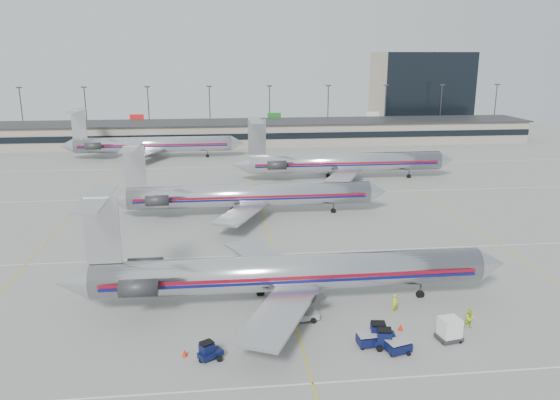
{
  "coord_description": "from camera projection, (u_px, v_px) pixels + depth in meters",
  "views": [
    {
      "loc": [
        -6.57,
        -54.11,
        24.38
      ],
      "look_at": [
        1.73,
        19.51,
        4.5
      ],
      "focal_mm": 35.0,
      "sensor_mm": 36.0,
      "label": 1
    }
  ],
  "objects": [
    {
      "name": "jet_back_row",
      "position": [
        150.0,
        144.0,
        130.61
      ],
      "size": [
        43.51,
        26.76,
        11.9
      ],
      "color": "silver",
      "rests_on": "ground"
    },
    {
      "name": "terminal",
      "position": [
        242.0,
        133.0,
        152.18
      ],
      "size": [
        162.0,
        17.0,
        6.25
      ],
      "color": "gray",
      "rests_on": "ground"
    },
    {
      "name": "cone_right",
      "position": [
        400.0,
        327.0,
        49.64
      ],
      "size": [
        0.55,
        0.55,
        0.65
      ],
      "primitive_type": "cone",
      "rotation": [
        0.0,
        0.0,
        -0.19
      ],
      "color": "red",
      "rests_on": "ground"
    },
    {
      "name": "tug_center",
      "position": [
        380.0,
        333.0,
        47.43
      ],
      "size": [
        2.47,
        1.47,
        1.9
      ],
      "rotation": [
        0.0,
        0.0,
        -0.14
      ],
      "color": "#090F33",
      "rests_on": "ground"
    },
    {
      "name": "jet_second_row",
      "position": [
        245.0,
        195.0,
        84.09
      ],
      "size": [
        43.58,
        25.66,
        11.41
      ],
      "color": "silver",
      "rests_on": "ground"
    },
    {
      "name": "ramp_worker_near",
      "position": [
        395.0,
        304.0,
        52.84
      ],
      "size": [
        0.85,
        0.75,
        1.95
      ],
      "primitive_type": "imported",
      "rotation": [
        0.0,
        0.0,
        0.5
      ],
      "color": "#B4CB13",
      "rests_on": "ground"
    },
    {
      "name": "light_mast_row",
      "position": [
        240.0,
        108.0,
        164.23
      ],
      "size": [
        163.6,
        0.4,
        15.28
      ],
      "color": "#38383D",
      "rests_on": "ground"
    },
    {
      "name": "jet_foreground",
      "position": [
        281.0,
        273.0,
        54.01
      ],
      "size": [
        45.13,
        26.58,
        11.81
      ],
      "color": "silver",
      "rests_on": "ground"
    },
    {
      "name": "distant_building",
      "position": [
        420.0,
        90.0,
        185.29
      ],
      "size": [
        30.0,
        20.0,
        25.0
      ],
      "primitive_type": "cube",
      "color": "tan",
      "rests_on": "ground"
    },
    {
      "name": "jet_third_row",
      "position": [
        341.0,
        162.0,
        108.35
      ],
      "size": [
        45.27,
        27.85,
        12.38
      ],
      "color": "silver",
      "rests_on": "ground"
    },
    {
      "name": "cone_left",
      "position": [
        185.0,
        353.0,
        45.39
      ],
      "size": [
        0.6,
        0.6,
        0.66
      ],
      "primitive_type": "cone",
      "rotation": [
        0.0,
        0.0,
        -0.29
      ],
      "color": "red",
      "rests_on": "ground"
    },
    {
      "name": "ground",
      "position": [
        284.0,
        287.0,
        58.96
      ],
      "size": [
        260.0,
        260.0,
        0.0
      ],
      "primitive_type": "plane",
      "color": "gray",
      "rests_on": "ground"
    },
    {
      "name": "cart_outer",
      "position": [
        369.0,
        339.0,
        46.93
      ],
      "size": [
        2.14,
        1.55,
        1.16
      ],
      "rotation": [
        0.0,
        0.0,
        0.08
      ],
      "color": "#090F33",
      "rests_on": "ground"
    },
    {
      "name": "apron_markings",
      "position": [
        275.0,
        254.0,
        68.56
      ],
      "size": [
        160.0,
        0.15,
        0.02
      ],
      "primitive_type": "cube",
      "color": "silver",
      "rests_on": "ground"
    },
    {
      "name": "belt_loader",
      "position": [
        299.0,
        315.0,
        51.26
      ],
      "size": [
        4.74,
        2.01,
        2.45
      ],
      "rotation": [
        0.0,
        0.0,
        0.16
      ],
      "color": "gray",
      "rests_on": "ground"
    },
    {
      "name": "tug_right",
      "position": [
        386.0,
        339.0,
        46.49
      ],
      "size": [
        2.41,
        1.52,
        1.82
      ],
      "rotation": [
        0.0,
        0.0,
        -0.19
      ],
      "color": "#090F33",
      "rests_on": "ground"
    },
    {
      "name": "cart_inner",
      "position": [
        398.0,
        346.0,
        45.83
      ],
      "size": [
        2.26,
        1.84,
        1.11
      ],
      "rotation": [
        0.0,
        0.0,
        0.29
      ],
      "color": "#090F33",
      "rests_on": "ground"
    },
    {
      "name": "uld_container",
      "position": [
        450.0,
        329.0,
        47.74
      ],
      "size": [
        2.28,
        2.01,
        2.11
      ],
      "rotation": [
        0.0,
        0.0,
        0.19
      ],
      "color": "#2D2D30",
      "rests_on": "ground"
    },
    {
      "name": "ramp_worker_far",
      "position": [
        470.0,
        319.0,
        49.87
      ],
      "size": [
        1.01,
        0.83,
        1.91
      ],
      "primitive_type": "imported",
      "rotation": [
        0.0,
        0.0,
        -0.12
      ],
      "color": "#B4D714",
      "rests_on": "ground"
    },
    {
      "name": "tug_left",
      "position": [
        209.0,
        351.0,
        44.8
      ],
      "size": [
        2.21,
        1.9,
        1.62
      ],
      "rotation": [
        0.0,
        0.0,
        0.56
      ],
      "color": "#090F33",
      "rests_on": "ground"
    }
  ]
}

